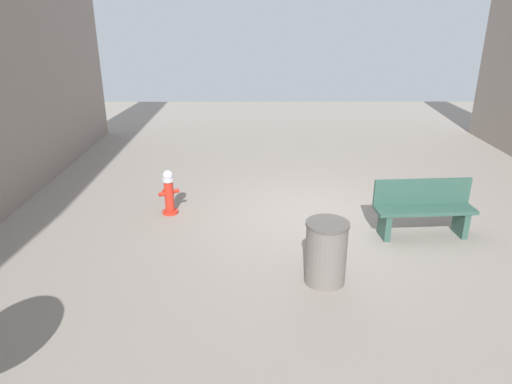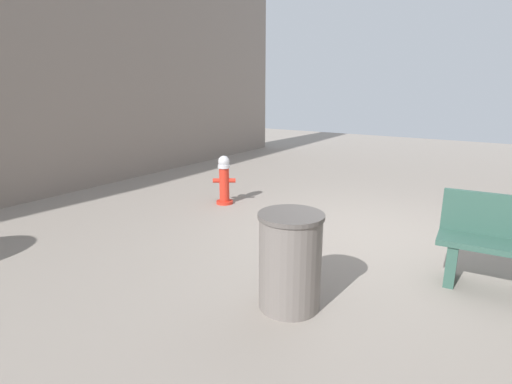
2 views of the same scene
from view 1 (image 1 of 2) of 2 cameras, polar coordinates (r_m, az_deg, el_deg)
The scene contains 4 objects.
ground_plane at distance 8.67m, azimuth 7.05°, elevation -2.92°, with size 23.40×23.40×0.00m, color gray.
fire_hydrant at distance 8.70m, azimuth -10.70°, elevation -0.00°, with size 0.37×0.35×0.85m.
bench_near at distance 8.21m, azimuth 19.92°, elevation -1.77°, with size 1.67×0.54×0.95m.
trash_bin at distance 6.47m, azimuth 8.62°, elevation -7.36°, with size 0.60×0.60×0.91m.
Camera 1 is at (1.11, 7.84, 3.54)m, focal length 32.45 mm.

